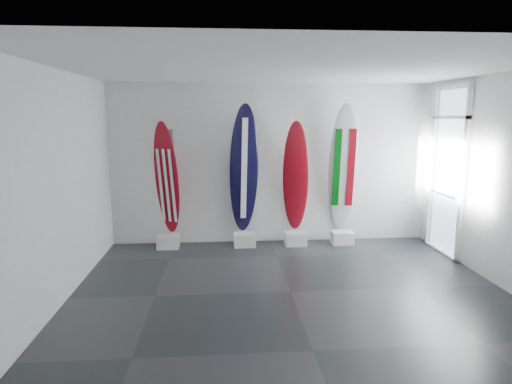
{
  "coord_description": "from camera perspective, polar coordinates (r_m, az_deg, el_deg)",
  "views": [
    {
      "loc": [
        -0.91,
        -5.64,
        2.41
      ],
      "look_at": [
        -0.37,
        1.4,
        1.16
      ],
      "focal_mm": 30.53,
      "sensor_mm": 36.0,
      "label": 1
    }
  ],
  "objects": [
    {
      "name": "display_block_navy",
      "position": [
        8.16,
        -1.5,
        -6.28
      ],
      "size": [
        0.4,
        0.3,
        0.24
      ],
      "primitive_type": "cube",
      "color": "white",
      "rests_on": "floor"
    },
    {
      "name": "wall_outlet",
      "position": [
        8.52,
        -14.71,
        -4.31
      ],
      "size": [
        0.09,
        0.02,
        0.13
      ],
      "primitive_type": "cube",
      "color": "silver",
      "rests_on": "wall_back"
    },
    {
      "name": "wall_front",
      "position": [
        3.4,
        11.42,
        -5.77
      ],
      "size": [
        6.0,
        0.0,
        6.0
      ],
      "primitive_type": "plane",
      "rotation": [
        -1.57,
        0.0,
        0.0
      ],
      "color": "silver",
      "rests_on": "ground"
    },
    {
      "name": "display_block_swiss",
      "position": [
        8.26,
        5.21,
        -6.12
      ],
      "size": [
        0.4,
        0.3,
        0.24
      ],
      "primitive_type": "cube",
      "color": "white",
      "rests_on": "floor"
    },
    {
      "name": "display_block_italy",
      "position": [
        8.45,
        11.24,
        -5.89
      ],
      "size": [
        0.4,
        0.3,
        0.24
      ],
      "primitive_type": "cube",
      "color": "white",
      "rests_on": "floor"
    },
    {
      "name": "surfboard_swiss",
      "position": [
        8.12,
        5.22,
        1.97
      ],
      "size": [
        0.55,
        0.5,
        2.09
      ],
      "primitive_type": "ellipsoid",
      "rotation": [
        0.16,
        0.0,
        -0.19
      ],
      "color": "maroon",
      "rests_on": "display_block_swiss"
    },
    {
      "name": "ceiling",
      "position": [
        5.74,
        4.95,
        15.87
      ],
      "size": [
        6.0,
        6.0,
        0.0
      ],
      "primitive_type": "plane",
      "rotation": [
        3.14,
        0.0,
        0.0
      ],
      "color": "white",
      "rests_on": "wall_back"
    },
    {
      "name": "floor",
      "position": [
        6.2,
        4.52,
        -12.89
      ],
      "size": [
        6.0,
        6.0,
        0.0
      ],
      "primitive_type": "plane",
      "color": "black",
      "rests_on": "ground"
    },
    {
      "name": "glass_door",
      "position": [
        8.23,
        23.79,
        2.29
      ],
      "size": [
        0.12,
        1.16,
        2.85
      ],
      "primitive_type": null,
      "color": "white",
      "rests_on": "floor"
    },
    {
      "name": "wall_right",
      "position": [
        6.93,
        30.05,
        1.11
      ],
      "size": [
        0.0,
        5.0,
        5.0
      ],
      "primitive_type": "plane",
      "rotation": [
        1.57,
        0.0,
        -1.57
      ],
      "color": "silver",
      "rests_on": "ground"
    },
    {
      "name": "display_block_usa",
      "position": [
        8.21,
        -11.42,
        -6.38
      ],
      "size": [
        0.4,
        0.3,
        0.24
      ],
      "primitive_type": "cube",
      "color": "white",
      "rests_on": "floor"
    },
    {
      "name": "surfboard_navy",
      "position": [
        7.99,
        -1.58,
        2.98
      ],
      "size": [
        0.59,
        0.42,
        2.39
      ],
      "primitive_type": "ellipsoid",
      "rotation": [
        0.1,
        0.0,
        0.19
      ],
      "color": "black",
      "rests_on": "display_block_navy"
    },
    {
      "name": "surfboard_usa",
      "position": [
        8.07,
        -11.62,
        1.74
      ],
      "size": [
        0.57,
        0.5,
        2.08
      ],
      "primitive_type": "ellipsoid",
      "rotation": [
        0.13,
        0.0,
        -0.38
      ],
      "color": "maroon",
      "rests_on": "display_block_usa"
    },
    {
      "name": "surfboard_italy",
      "position": [
        8.29,
        11.36,
        3.08
      ],
      "size": [
        0.59,
        0.49,
        2.4
      ],
      "primitive_type": "ellipsoid",
      "rotation": [
        0.15,
        0.0,
        -0.1
      ],
      "color": "silver",
      "rests_on": "display_block_italy"
    },
    {
      "name": "wall_back",
      "position": [
        8.24,
        1.98,
        3.68
      ],
      "size": [
        6.0,
        0.0,
        6.0
      ],
      "primitive_type": "plane",
      "rotation": [
        1.57,
        0.0,
        0.0
      ],
      "color": "silver",
      "rests_on": "ground"
    },
    {
      "name": "wall_left",
      "position": [
        6.08,
        -24.42,
        0.5
      ],
      "size": [
        0.0,
        5.0,
        5.0
      ],
      "primitive_type": "plane",
      "rotation": [
        1.57,
        0.0,
        1.57
      ],
      "color": "silver",
      "rests_on": "ground"
    }
  ]
}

